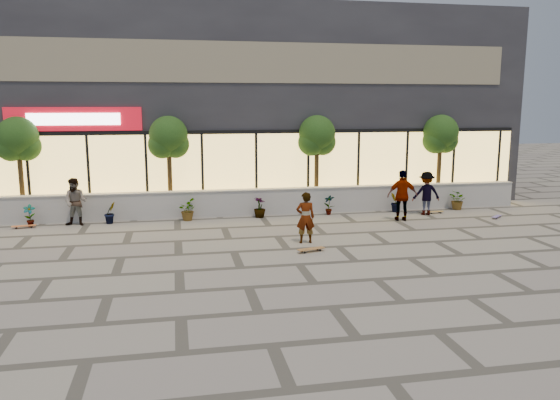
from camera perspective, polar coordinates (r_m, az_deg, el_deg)
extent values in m
plane|color=gray|center=(15.18, 2.02, -6.75)|extent=(80.00, 80.00, 0.00)
cube|color=#BBB8B2|center=(21.76, -2.10, -0.24)|extent=(22.00, 0.35, 1.00)
cube|color=#B2AFA8|center=(21.67, -2.11, 1.11)|extent=(22.00, 0.42, 0.04)
cube|color=#26252B|center=(26.86, -3.99, 9.74)|extent=(24.00, 9.00, 8.50)
cube|color=#FFD066|center=(22.54, -2.51, 3.20)|extent=(23.04, 0.05, 3.00)
cube|color=black|center=(22.38, -2.53, 7.14)|extent=(23.04, 0.08, 0.15)
cube|color=#B50C1A|center=(22.41, -20.71, 7.92)|extent=(5.00, 0.10, 0.90)
cube|color=white|center=(22.34, -20.74, 7.91)|extent=(3.40, 0.06, 0.45)
cube|color=brown|center=(22.44, -2.59, 14.17)|extent=(21.60, 0.05, 1.60)
imported|color=#1D3E13|center=(21.63, -24.71, -1.48)|extent=(0.43, 0.29, 0.81)
imported|color=#1D3E13|center=(21.13, -17.32, -1.27)|extent=(0.57, 0.57, 0.81)
imported|color=#1D3E13|center=(20.99, -9.71, -1.02)|extent=(0.68, 0.77, 0.81)
imported|color=#1D3E13|center=(21.23, -2.14, -0.76)|extent=(0.64, 0.64, 0.81)
imported|color=#1D3E13|center=(21.82, 5.15, -0.50)|extent=(0.46, 0.35, 0.81)
imported|color=#1D3E13|center=(22.75, 11.94, -0.24)|extent=(0.55, 0.57, 0.81)
imported|color=#1D3E13|center=(23.97, 18.12, -0.01)|extent=(0.77, 0.84, 0.81)
cylinder|color=#403016|center=(22.76, -25.43, 2.10)|extent=(0.18, 0.18, 3.24)
sphere|color=#1D3E13|center=(22.63, -25.72, 5.98)|extent=(1.50, 1.50, 1.50)
sphere|color=#1D3E13|center=(22.67, -26.30, 5.03)|extent=(1.10, 1.10, 1.10)
sphere|color=#1D3E13|center=(22.64, -25.01, 5.12)|extent=(1.10, 1.10, 1.10)
cylinder|color=#403016|center=(22.03, -11.44, 2.64)|extent=(0.18, 0.18, 3.24)
sphere|color=#1D3E13|center=(21.89, -11.59, 6.66)|extent=(1.50, 1.50, 1.50)
sphere|color=#1D3E13|center=(21.87, -12.21, 5.69)|extent=(1.10, 1.10, 1.10)
sphere|color=#1D3E13|center=(21.96, -10.90, 5.76)|extent=(1.10, 1.10, 1.10)
cylinder|color=#403016|center=(22.78, 3.84, 3.06)|extent=(0.18, 0.18, 3.24)
sphere|color=#1D3E13|center=(22.64, 3.89, 6.95)|extent=(1.50, 1.50, 1.50)
sphere|color=#1D3E13|center=(22.55, 3.29, 6.03)|extent=(1.10, 1.10, 1.10)
sphere|color=#1D3E13|center=(22.78, 4.46, 6.05)|extent=(1.10, 1.10, 1.10)
cylinder|color=#403016|center=(24.75, 16.27, 3.24)|extent=(0.18, 0.18, 3.24)
sphere|color=#1D3E13|center=(24.63, 16.45, 6.82)|extent=(1.50, 1.50, 1.50)
sphere|color=#1D3E13|center=(24.49, 15.94, 5.98)|extent=(1.10, 1.10, 1.10)
sphere|color=#1D3E13|center=(24.81, 16.87, 5.98)|extent=(1.10, 1.10, 1.10)
imported|color=silver|center=(17.30, 2.67, -1.85)|extent=(0.62, 0.43, 1.64)
imported|color=#9C8764|center=(21.07, -20.58, -0.20)|extent=(0.97, 0.83, 1.74)
imported|color=silver|center=(21.06, 12.67, 0.46)|extent=(1.20, 0.67, 1.93)
imported|color=maroon|center=(22.45, 15.04, 0.68)|extent=(1.17, 0.73, 1.73)
cube|color=brown|center=(16.42, 3.27, -5.11)|extent=(0.89, 0.45, 0.02)
cylinder|color=black|center=(16.63, 3.93, -5.15)|extent=(0.07, 0.05, 0.06)
cylinder|color=black|center=(16.51, 4.21, -5.27)|extent=(0.07, 0.05, 0.06)
cylinder|color=black|center=(16.38, 2.32, -5.38)|extent=(0.07, 0.05, 0.06)
cylinder|color=black|center=(16.24, 2.59, -5.51)|extent=(0.07, 0.05, 0.06)
cube|color=orange|center=(21.49, -25.20, -2.46)|extent=(0.83, 0.33, 0.02)
cylinder|color=black|center=(21.55, -24.52, -2.53)|extent=(0.06, 0.04, 0.06)
cylinder|color=black|center=(21.41, -24.55, -2.61)|extent=(0.06, 0.04, 0.06)
cylinder|color=black|center=(21.60, -25.82, -2.60)|extent=(0.06, 0.04, 0.06)
cylinder|color=black|center=(21.46, -25.86, -2.68)|extent=(0.06, 0.04, 0.06)
cube|color=olive|center=(22.93, 15.91, -1.17)|extent=(0.70, 0.22, 0.02)
cylinder|color=black|center=(23.10, 16.28, -1.23)|extent=(0.05, 0.03, 0.05)
cylinder|color=black|center=(23.00, 16.44, -1.29)|extent=(0.05, 0.03, 0.05)
cylinder|color=black|center=(22.89, 15.37, -1.29)|extent=(0.05, 0.03, 0.05)
cylinder|color=black|center=(22.78, 15.53, -1.35)|extent=(0.05, 0.03, 0.05)
cube|color=#5D4F91|center=(22.75, 21.70, -1.59)|extent=(0.65, 0.57, 0.02)
cylinder|color=black|center=(22.98, 21.72, -1.61)|extent=(0.06, 0.05, 0.05)
cylinder|color=black|center=(22.94, 22.01, -1.65)|extent=(0.06, 0.05, 0.05)
cylinder|color=black|center=(22.58, 21.36, -1.78)|extent=(0.06, 0.05, 0.05)
cylinder|color=black|center=(22.54, 21.66, -1.82)|extent=(0.06, 0.05, 0.05)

